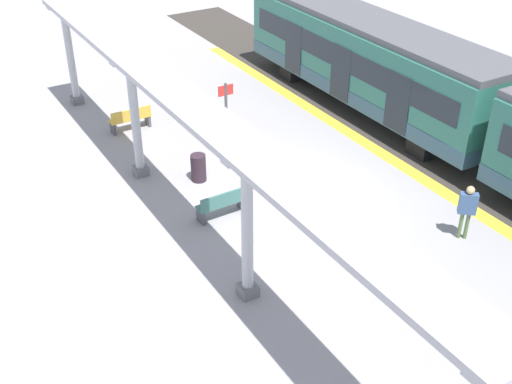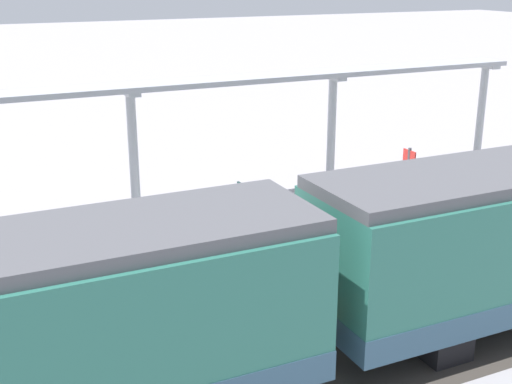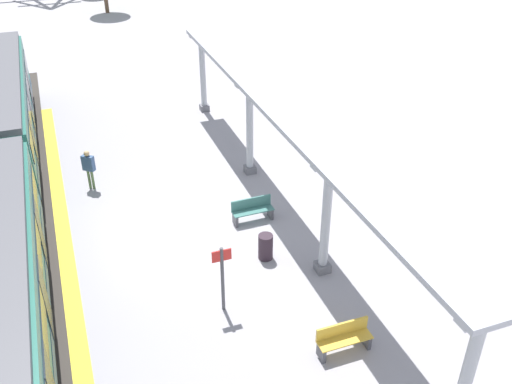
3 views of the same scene
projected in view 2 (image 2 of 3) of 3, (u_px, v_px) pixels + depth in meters
ground_plane at (288, 243)px, 18.87m from camera, size 176.00×176.00×0.00m
tactile_edge_strip at (368, 301)px, 15.53m from camera, size 0.51×26.14×0.01m
trackbed at (419, 339)px, 13.93m from camera, size 3.20×38.14×0.01m
canopy_pillar_nearest at (481, 116)px, 25.55m from camera, size 1.10×0.44×3.91m
canopy_pillar_second at (331, 133)px, 22.89m from camera, size 1.10×0.44×3.91m
canopy_pillar_third at (134, 155)px, 20.11m from camera, size 1.10×0.44×3.91m
canopy_beam at (233, 80)px, 20.80m from camera, size 1.20×21.04×0.16m
bench_near_end at (422, 173)px, 23.85m from camera, size 1.50×0.44×0.86m
bench_mid_platform at (252, 200)px, 21.00m from camera, size 1.51×0.47×0.86m
trash_bin at (320, 194)px, 21.61m from camera, size 0.48×0.48×0.89m
platform_info_sign at (408, 176)px, 20.36m from camera, size 0.56×0.10×2.20m
passenger_waiting_near_edge at (173, 271)px, 14.64m from camera, size 0.50×0.47×1.65m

